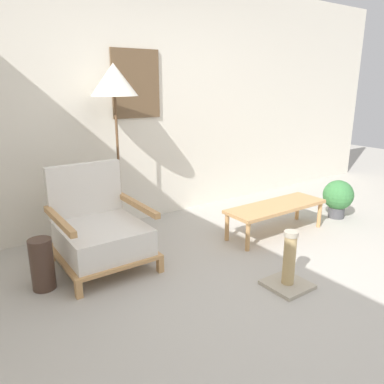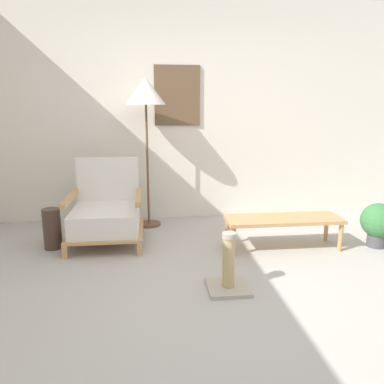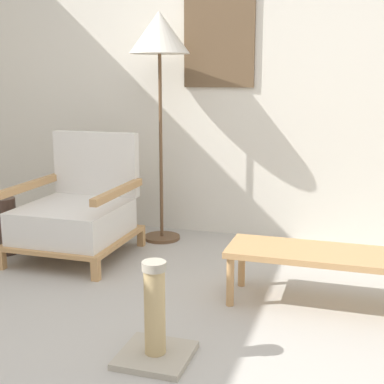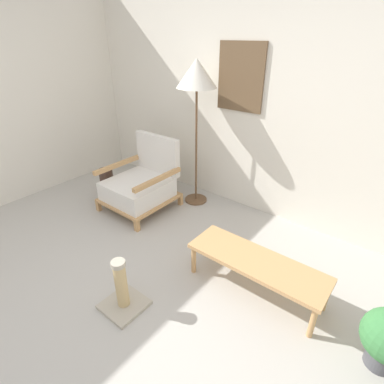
% 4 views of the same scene
% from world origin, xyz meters
% --- Properties ---
extents(ground_plane, '(14.00, 14.00, 0.00)m').
position_xyz_m(ground_plane, '(0.00, 0.00, 0.00)').
color(ground_plane, '#B7B2A8').
extents(wall_back, '(8.00, 0.09, 2.70)m').
position_xyz_m(wall_back, '(-0.00, 2.27, 1.35)').
color(wall_back, silver).
rests_on(wall_back, ground_plane).
extents(armchair, '(0.76, 0.80, 0.87)m').
position_xyz_m(armchair, '(-1.01, 1.40, 0.32)').
color(armchair, tan).
rests_on(armchair, ground_plane).
extents(floor_lamp, '(0.46, 0.46, 1.75)m').
position_xyz_m(floor_lamp, '(-0.56, 1.94, 1.53)').
color(floor_lamp, brown).
rests_on(floor_lamp, ground_plane).
extents(coffee_table, '(1.17, 0.39, 0.32)m').
position_xyz_m(coffee_table, '(0.79, 1.01, 0.29)').
color(coffee_table, tan).
rests_on(coffee_table, ground_plane).
extents(vase, '(0.18, 0.18, 0.41)m').
position_xyz_m(vase, '(-1.54, 1.27, 0.21)').
color(vase, '#473328').
rests_on(vase, ground_plane).
extents(scratching_post, '(0.33, 0.33, 0.47)m').
position_xyz_m(scratching_post, '(0.06, 0.19, 0.15)').
color(scratching_post, '#B2A893').
rests_on(scratching_post, ground_plane).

